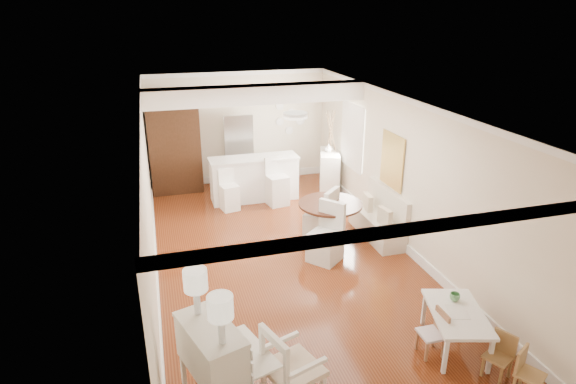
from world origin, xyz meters
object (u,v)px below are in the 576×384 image
breakfast_counter (254,178)px  bar_stool_right (277,182)px  gustavian_armchair (293,367)px  fridge (253,150)px  slip_chair_far (321,214)px  sideboard (330,171)px  dining_table (330,223)px  slip_chair_near (325,233)px  kids_table (455,329)px  kids_chair_a (498,357)px  pantry_cabinet (175,146)px  kids_chair_b (431,333)px  bar_stool_left (229,190)px  secretary_bureau (213,372)px  kids_chair_c (530,374)px

breakfast_counter → bar_stool_right: size_ratio=1.87×
gustavian_armchair → fridge: fridge is taller
slip_chair_far → sideboard: size_ratio=1.03×
dining_table → slip_chair_near: 0.72m
kids_table → sideboard: (0.48, 5.99, 0.22)m
kids_chair_a → breakfast_counter: bearing=168.5°
pantry_cabinet → sideboard: 3.80m
bar_stool_right → gustavian_armchair: bearing=-113.1°
slip_chair_far → bar_stool_right: size_ratio=0.97×
slip_chair_far → pantry_cabinet: (-2.49, 3.47, 0.62)m
fridge → slip_chair_far: bearing=-80.2°
kids_chair_a → kids_chair_b: kids_chair_b is taller
gustavian_armchair → fridge: 7.45m
slip_chair_near → bar_stool_left: bearing=164.4°
sideboard → kids_chair_a: bearing=-73.3°
slip_chair_far → bar_stool_left: bearing=-96.3°
gustavian_armchair → pantry_cabinet: pantry_cabinet is taller
slip_chair_near → bar_stool_right: bar_stool_right is taller
kids_table → slip_chair_near: 2.84m
kids_table → dining_table: 3.37m
slip_chair_near → fridge: 4.30m
kids_table → pantry_cabinet: 7.72m
kids_chair_a → fridge: fridge is taller
dining_table → breakfast_counter: bearing=109.3°
secretary_bureau → dining_table: bearing=35.2°
kids_table → pantry_cabinet: bearing=114.0°
breakfast_counter → slip_chair_far: bearing=-71.7°
slip_chair_far → fridge: 3.51m
bar_stool_left → sideboard: size_ratio=0.89×
slip_chair_near → slip_chair_far: size_ratio=1.00×
secretary_bureau → kids_chair_c: bearing=-29.4°
kids_chair_c → bar_stool_right: size_ratio=0.55×
secretary_bureau → kids_chair_a: secretary_bureau is taller
kids_chair_a → bar_stool_right: (-1.16, 6.09, 0.25)m
slip_chair_far → bar_stool_left: 2.42m
secretary_bureau → kids_chair_c: 3.63m
fridge → pantry_cabinet: bearing=179.1°
slip_chair_far → bar_stool_right: (-0.36, 1.93, 0.02)m
kids_chair_c → dining_table: 4.41m
breakfast_counter → dining_table: bearing=-70.7°
secretary_bureau → kids_chair_a: size_ratio=1.94×
secretary_bureau → pantry_cabinet: (0.10, 7.27, 0.56)m
dining_table → bar_stool_right: (-0.48, 2.13, 0.14)m
gustavian_armchair → fridge: bearing=-27.3°
gustavian_armchair → breakfast_counter: 6.37m
bar_stool_left → bar_stool_right: bearing=-12.0°
kids_table → slip_chair_near: (-0.84, 2.71, 0.26)m
pantry_cabinet → fridge: pantry_cabinet is taller
bar_stool_right → kids_chair_c: bearing=-88.5°
gustavian_armchair → kids_chair_c: 2.75m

